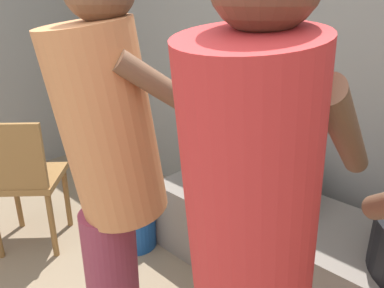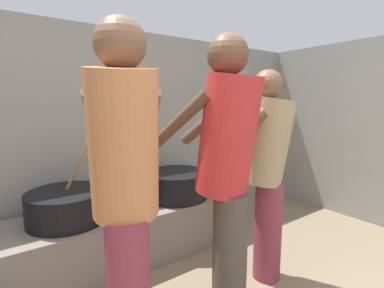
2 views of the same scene
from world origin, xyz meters
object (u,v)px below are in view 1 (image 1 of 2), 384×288
object	(u,v)px
cook_in_red_shirt	(247,247)
bucket_blue_plastic	(135,225)
cooking_pot_main	(258,179)
cook_in_orange_shirt	(112,172)
chair_brown_wood	(23,178)

from	to	relation	value
cook_in_red_shirt	bucket_blue_plastic	bearing A→B (deg)	154.74
cooking_pot_main	cook_in_orange_shirt	xyz separation A→B (m)	(0.06, -1.00, 0.41)
cooking_pot_main	bucket_blue_plastic	world-z (taller)	cooking_pot_main
cooking_pot_main	cook_in_red_shirt	bearing A→B (deg)	-57.72
cook_in_red_shirt	chair_brown_wood	size ratio (longest dim) A/B	1.90
cooking_pot_main	chair_brown_wood	size ratio (longest dim) A/B	0.77
cooking_pot_main	bucket_blue_plastic	xyz separation A→B (m)	(-0.65, -0.41, -0.41)
bucket_blue_plastic	chair_brown_wood	bearing A→B (deg)	-134.45
cook_in_red_shirt	chair_brown_wood	distance (m)	1.82
chair_brown_wood	bucket_blue_plastic	distance (m)	0.75
cook_in_red_shirt	chair_brown_wood	xyz separation A→B (m)	(-1.75, 0.14, -0.47)
cook_in_orange_shirt	bucket_blue_plastic	bearing A→B (deg)	140.10
bucket_blue_plastic	cook_in_red_shirt	bearing A→B (deg)	-25.26
cook_in_red_shirt	cook_in_orange_shirt	distance (m)	0.59
chair_brown_wood	bucket_blue_plastic	size ratio (longest dim) A/B	3.05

